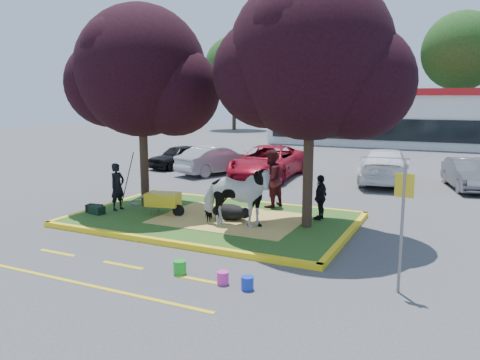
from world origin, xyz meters
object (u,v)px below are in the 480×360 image
at_px(calf, 229,212).
at_px(wheelbarrow, 163,200).
at_px(bucket_green, 180,267).
at_px(handler, 118,187).
at_px(bucket_blue, 247,283).
at_px(car_black, 179,156).
at_px(sign_post, 403,215).
at_px(bucket_pink, 223,278).
at_px(car_silver, 216,160).
at_px(cow, 236,197).

xyz_separation_m(calf, wheelbarrow, (-2.11, -0.32, 0.23)).
bearing_deg(calf, bucket_green, -93.46).
bearing_deg(handler, bucket_blue, -115.50).
relative_size(calf, car_black, 0.30).
height_order(sign_post, bucket_green, sign_post).
height_order(calf, sign_post, sign_post).
distance_m(bucket_pink, car_black, 16.33).
relative_size(wheelbarrow, bucket_blue, 6.87).
height_order(bucket_green, bucket_blue, bucket_green).
bearing_deg(wheelbarrow, car_silver, 95.15).
height_order(wheelbarrow, sign_post, sign_post).
distance_m(calf, wheelbarrow, 2.15).
height_order(bucket_pink, car_silver, car_silver).
relative_size(cow, calf, 1.91).
distance_m(cow, sign_post, 5.19).
relative_size(wheelbarrow, sign_post, 0.72).
distance_m(cow, bucket_pink, 3.79).
bearing_deg(handler, car_silver, 12.22).
bearing_deg(bucket_pink, cow, 111.95).
distance_m(bucket_pink, car_silver, 14.07).
distance_m(handler, bucket_green, 5.90).
relative_size(calf, bucket_pink, 4.18).
height_order(sign_post, bucket_blue, sign_post).
height_order(calf, bucket_blue, calf).
bearing_deg(bucket_green, wheelbarrow, 128.78).
xyz_separation_m(wheelbarrow, sign_post, (7.28, -2.66, 0.92)).
distance_m(sign_post, bucket_pink, 3.71).
relative_size(bucket_green, bucket_blue, 1.11).
bearing_deg(handler, calf, -78.58).
distance_m(handler, car_silver, 8.71).
bearing_deg(wheelbarrow, car_black, 107.50).
bearing_deg(bucket_pink, car_silver, 118.97).
height_order(calf, car_silver, car_silver).
bearing_deg(car_black, calf, -36.65).
distance_m(wheelbarrow, bucket_blue, 5.98).
bearing_deg(bucket_blue, sign_post, 23.02).
height_order(bucket_blue, car_black, car_black).
height_order(car_black, car_silver, car_silver).
bearing_deg(sign_post, calf, 156.70).
height_order(bucket_green, bucket_pink, bucket_green).
height_order(bucket_green, car_black, car_black).
height_order(handler, car_black, handler).
xyz_separation_m(calf, bucket_blue, (2.48, -4.13, -0.25)).
xyz_separation_m(calf, car_black, (-7.65, 9.13, 0.23)).
distance_m(cow, calf, 1.08).
xyz_separation_m(cow, car_silver, (-5.43, 8.89, -0.34)).
height_order(handler, bucket_blue, handler).
relative_size(bucket_pink, car_black, 0.07).
distance_m(handler, wheelbarrow, 1.71).
distance_m(wheelbarrow, bucket_pink, 5.54).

